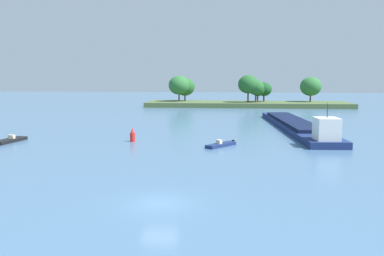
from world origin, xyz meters
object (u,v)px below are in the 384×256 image
fishing_skiff (10,140)px  channel_buoy_red (133,136)px  small_motorboat (221,145)px  cargo_barge (296,125)px

fishing_skiff → channel_buoy_red: size_ratio=3.00×
small_motorboat → channel_buoy_red: bearing=167.7°
small_motorboat → channel_buoy_red: (-12.15, 2.65, 0.58)m
cargo_barge → fishing_skiff: bearing=-156.8°
small_motorboat → fishing_skiff: bearing=179.0°
fishing_skiff → channel_buoy_red: 16.64m
cargo_barge → small_motorboat: size_ratio=8.98×
cargo_barge → small_motorboat: cargo_barge is taller
cargo_barge → channel_buoy_red: bearing=-147.7°
small_motorboat → channel_buoy_red: channel_buoy_red is taller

